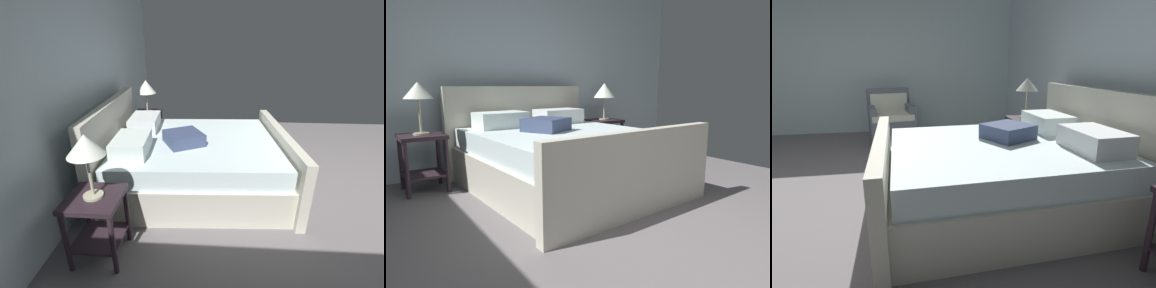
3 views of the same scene
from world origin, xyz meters
The scene contains 7 objects.
ground_plane centered at (0.00, 0.00, -0.01)m, with size 6.17×6.59×0.02m, color slate.
wall_back centered at (0.00, 3.35, 1.29)m, with size 6.29×0.12×2.59m, color silver.
wall_side_left centered at (-3.14, 0.00, 1.29)m, with size 0.12×6.71×2.59m, color silver.
bed centered at (0.36, 2.11, 0.34)m, with size 1.99×2.25×1.09m.
nightstand_left centered at (-0.90, 2.83, 0.40)m, with size 0.44×0.44×0.60m.
table_lamp_left centered at (-0.90, 2.83, 1.03)m, with size 0.29×0.29×0.54m.
armchair centered at (-2.21, 0.95, 0.35)m, with size 0.85×0.84×0.90m.
Camera 3 is at (2.83, 1.30, 1.33)m, focal length 27.26 mm.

